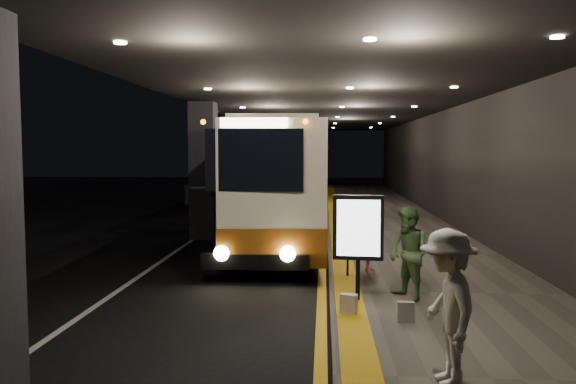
{
  "coord_description": "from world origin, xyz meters",
  "views": [
    {
      "loc": [
        2.38,
        -13.87,
        2.86
      ],
      "look_at": [
        1.38,
        1.71,
        1.7
      ],
      "focal_mm": 35.0,
      "sensor_mm": 36.0,
      "label": 1
    }
  ],
  "objects": [
    {
      "name": "info_sign",
      "position": [
        3.0,
        -3.85,
        1.44
      ],
      "size": [
        0.91,
        0.2,
        1.91
      ],
      "rotation": [
        0.0,
        0.0,
        -0.1
      ],
      "color": "black",
      "rests_on": "sidewalk"
    },
    {
      "name": "coach_main",
      "position": [
        0.93,
        3.32,
        1.7
      ],
      "size": [
        3.07,
        11.48,
        3.55
      ],
      "rotation": [
        0.0,
        0.0,
        0.06
      ],
      "color": "beige",
      "rests_on": "ground"
    },
    {
      "name": "passenger_waiting_white",
      "position": [
        3.81,
        -7.42,
        1.06
      ],
      "size": [
        0.63,
        1.21,
        1.81
      ],
      "primitive_type": "imported",
      "rotation": [
        0.0,
        0.0,
        -1.49
      ],
      "color": "silver",
      "rests_on": "sidewalk"
    },
    {
      "name": "terminal_wall",
      "position": [
        7.0,
        5.0,
        3.0
      ],
      "size": [
        0.1,
        50.0,
        6.0
      ],
      "primitive_type": "cube",
      "color": "black",
      "rests_on": "ground"
    },
    {
      "name": "passenger_boarding",
      "position": [
        3.41,
        -1.4,
        1.02
      ],
      "size": [
        0.46,
        0.66,
        1.74
      ],
      "primitive_type": "imported",
      "rotation": [
        0.0,
        0.0,
        1.65
      ],
      "color": "#BB5771",
      "rests_on": "sidewalk"
    },
    {
      "name": "canopy",
      "position": [
        2.5,
        5.0,
        4.6
      ],
      "size": [
        9.0,
        50.0,
        0.4
      ],
      "primitive_type": "cube",
      "color": "black",
      "rests_on": "support_columns"
    },
    {
      "name": "tactile_strip",
      "position": [
        2.85,
        5.0,
        0.16
      ],
      "size": [
        0.5,
        50.0,
        0.01
      ],
      "primitive_type": "cube",
      "color": "gold",
      "rests_on": "sidewalk"
    },
    {
      "name": "ground",
      "position": [
        0.0,
        0.0,
        0.0
      ],
      "size": [
        90.0,
        90.0,
        0.0
      ],
      "primitive_type": "plane",
      "color": "black"
    },
    {
      "name": "support_columns",
      "position": [
        -1.5,
        4.0,
        2.2
      ],
      "size": [
        0.8,
        24.8,
        4.4
      ],
      "color": "black",
      "rests_on": "ground"
    },
    {
      "name": "passenger_waiting_green",
      "position": [
        3.93,
        -3.69,
        1.0
      ],
      "size": [
        0.88,
        0.96,
        1.69
      ],
      "primitive_type": "imported",
      "rotation": [
        0.0,
        0.0,
        -0.97
      ],
      "color": "#4B713F",
      "rests_on": "sidewalk"
    },
    {
      "name": "coach_second",
      "position": [
        0.94,
        18.99,
        1.77
      ],
      "size": [
        3.23,
        11.85,
        3.68
      ],
      "rotation": [
        0.0,
        0.0,
        -0.07
      ],
      "color": "beige",
      "rests_on": "ground"
    },
    {
      "name": "kerb_stripe_yellow",
      "position": [
        2.35,
        5.0,
        0.01
      ],
      "size": [
        0.18,
        50.0,
        0.01
      ],
      "primitive_type": "cube",
      "color": "gold",
      "rests_on": "ground"
    },
    {
      "name": "sidewalk",
      "position": [
        4.75,
        5.0,
        0.07
      ],
      "size": [
        4.5,
        50.0,
        0.15
      ],
      "primitive_type": "cube",
      "color": "#514C44",
      "rests_on": "ground"
    },
    {
      "name": "coach_third",
      "position": [
        0.8,
        32.91,
        1.69
      ],
      "size": [
        2.6,
        11.23,
        3.51
      ],
      "rotation": [
        0.0,
        0.0,
        0.02
      ],
      "color": "beige",
      "rests_on": "ground"
    },
    {
      "name": "lane_line_white",
      "position": [
        -1.8,
        5.0,
        0.01
      ],
      "size": [
        0.12,
        50.0,
        0.01
      ],
      "primitive_type": "cube",
      "color": "silver",
      "rests_on": "ground"
    },
    {
      "name": "bag_polka",
      "position": [
        3.68,
        -5.07,
        0.31
      ],
      "size": [
        0.27,
        0.13,
        0.32
      ],
      "primitive_type": "cube",
      "rotation": [
        0.0,
        0.0,
        -0.05
      ],
      "color": "black",
      "rests_on": "sidewalk"
    },
    {
      "name": "bag_plain",
      "position": [
        2.8,
        -4.7,
        0.32
      ],
      "size": [
        0.31,
        0.24,
        0.34
      ],
      "primitive_type": "cube",
      "rotation": [
        0.0,
        0.0,
        -0.37
      ],
      "color": "#B6AFAB",
      "rests_on": "sidewalk"
    },
    {
      "name": "stanchion_post",
      "position": [
        2.9,
        -1.87,
        0.73
      ],
      "size": [
        0.05,
        0.05,
        1.16
      ],
      "primitive_type": "cylinder",
      "color": "black",
      "rests_on": "sidewalk"
    }
  ]
}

